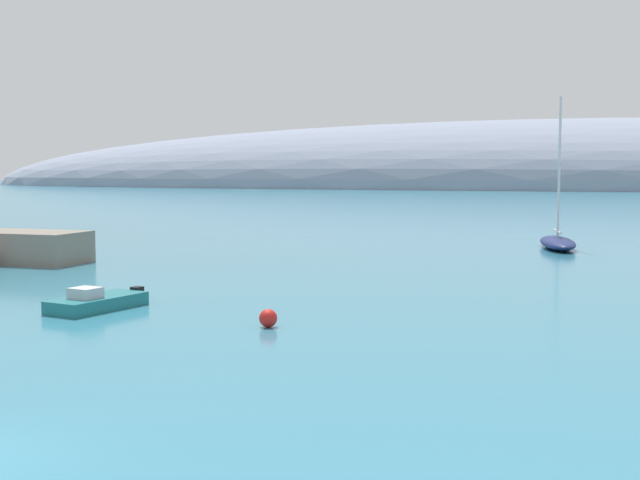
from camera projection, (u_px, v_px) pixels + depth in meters
name	position (u px, v px, depth m)	size (l,w,h in m)	color
distant_ridge	(585.00, 188.00, 221.36)	(347.69, 71.14, 35.41)	gray
sailboat_navy_end_of_line	(558.00, 241.00, 56.35)	(3.22, 7.67, 9.84)	navy
motorboat_teal_outer	(97.00, 302.00, 32.17)	(2.49, 4.45, 0.90)	#1E6B70
mooring_buoy_red	(268.00, 318.00, 28.67)	(0.61, 0.61, 0.61)	red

